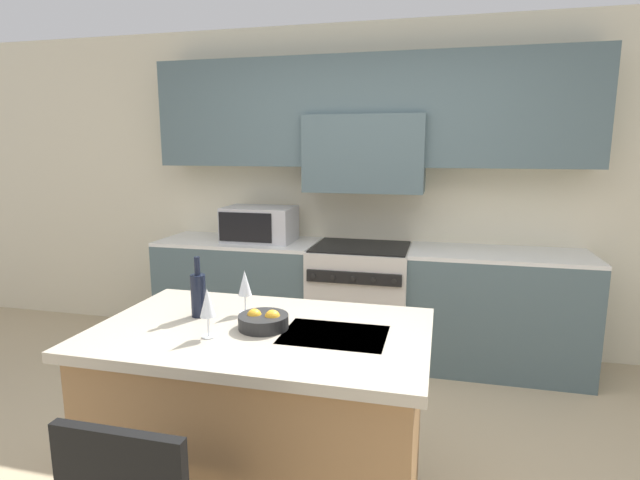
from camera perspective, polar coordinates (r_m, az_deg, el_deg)
The scene contains 9 objects.
back_cabinetry at distance 4.19m, azimuth 5.46°, elevation 9.01°, with size 10.00×0.46×2.70m.
back_counter at distance 4.13m, azimuth 4.66°, elevation -6.96°, with size 3.45×0.62×0.92m.
range_stove at distance 4.11m, azimuth 4.62°, elevation -7.02°, with size 0.77×0.70×0.93m.
microwave at distance 4.21m, azimuth -6.92°, elevation 1.82°, with size 0.58×0.40×0.29m.
kitchen_island at distance 2.44m, azimuth -6.49°, elevation -20.06°, with size 1.46×0.91×0.92m.
wine_bottle at distance 2.40m, azimuth -13.78°, elevation -6.04°, with size 0.07×0.07×0.29m.
wine_glass_near at distance 2.13m, azimuth -12.74°, elevation -7.15°, with size 0.06×0.06×0.21m.
wine_glass_far at distance 2.39m, azimuth -8.58°, elevation -5.01°, with size 0.06×0.06×0.21m.
fruit_bowl at distance 2.22m, azimuth -6.47°, elevation -9.15°, with size 0.22×0.22×0.09m.
Camera 1 is at (0.62, -2.04, 1.70)m, focal length 28.00 mm.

